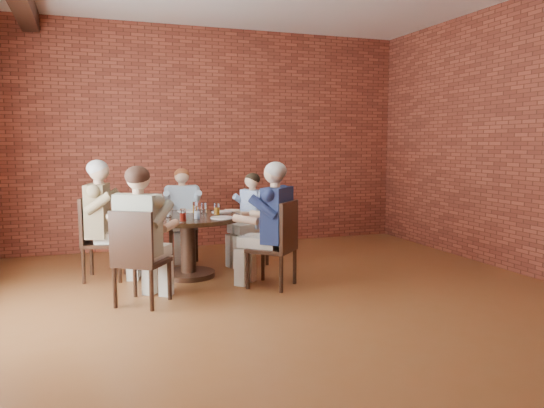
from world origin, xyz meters
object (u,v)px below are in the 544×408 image
object	(u,v)px
chair_d	(137,255)
diner_c	(104,220)
chair_a	(255,229)
diner_a	(250,219)
diner_b	(183,215)
chair_c	(96,235)
diner_d	(142,236)
chair_b	(183,224)
smartphone	(217,218)
dining_table	(188,234)
chair_e	(279,241)
diner_e	(272,225)

from	to	relation	value
chair_d	diner_c	bearing A→B (deg)	-43.78
chair_a	chair_d	distance (m)	2.18
diner_a	diner_b	size ratio (longest dim) A/B	0.96
diner_c	chair_d	size ratio (longest dim) A/B	1.46
diner_c	chair_c	bearing A→B (deg)	90.00
chair_a	diner_d	xyz separation A→B (m)	(-1.61, -1.32, 0.22)
chair_b	smartphone	xyz separation A→B (m)	(0.17, -1.35, 0.26)
chair_a	chair_b	xyz separation A→B (m)	(-0.85, 0.67, 0.01)
chair_a	diner_b	xyz separation A→B (m)	(-0.86, 0.59, 0.15)
diner_a	chair_b	xyz separation A→B (m)	(-0.78, 0.69, -0.12)
chair_b	chair_c	world-z (taller)	chair_c
chair_b	smartphone	size ratio (longest dim) A/B	7.13
dining_table	chair_e	size ratio (longest dim) A/B	1.31
dining_table	chair_b	xyz separation A→B (m)	(0.12, 1.05, -0.03)
dining_table	diner_e	xyz separation A→B (m)	(0.81, -0.76, 0.18)
diner_a	smartphone	world-z (taller)	diner_a
chair_b	diner_e	xyz separation A→B (m)	(0.69, -1.81, 0.21)
chair_c	chair_e	distance (m)	2.22
diner_e	chair_b	bearing A→B (deg)	-115.91
chair_a	chair_b	bearing A→B (deg)	-149.48
diner_b	chair_c	bearing A→B (deg)	-141.79
diner_c	diner_e	bearing A→B (deg)	-105.85
dining_table	chair_e	xyz separation A→B (m)	(0.88, -0.83, -0.00)
diner_a	diner_e	size ratio (longest dim) A/B	0.87
chair_c	diner_e	xyz separation A→B (m)	(1.87, -1.01, 0.18)
chair_e	smartphone	world-z (taller)	chair_e
chair_c	diner_c	distance (m)	0.21
dining_table	diner_a	xyz separation A→B (m)	(0.91, 0.35, 0.08)
chair_e	smartphone	bearing A→B (deg)	-88.35
chair_a	diner_a	world-z (taller)	diner_a
diner_c	chair_e	distance (m)	2.13
diner_a	chair_e	distance (m)	1.18
diner_e	diner_d	bearing A→B (deg)	-39.55
chair_a	chair_c	size ratio (longest dim) A/B	0.89
chair_b	diner_b	size ratio (longest dim) A/B	0.71
diner_c	diner_d	distance (m)	1.22
chair_e	dining_table	bearing A→B (deg)	-90.00
chair_c	chair_e	bearing A→B (deg)	-105.76
chair_b	smartphone	world-z (taller)	chair_b
dining_table	diner_e	size ratio (longest dim) A/B	0.91
chair_a	dining_table	bearing A→B (deg)	-90.00
dining_table	smartphone	bearing A→B (deg)	-46.29
chair_b	chair_d	bearing A→B (deg)	-104.94
dining_table	chair_d	world-z (taller)	chair_d
chair_b	chair_e	distance (m)	2.02
smartphone	chair_c	bearing A→B (deg)	174.07
dining_table	diner_b	bearing A→B (deg)	83.45
dining_table	chair_e	bearing A→B (deg)	-43.23
diner_a	diner_b	world-z (taller)	diner_b
diner_c	diner_a	bearing A→B (deg)	-72.84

